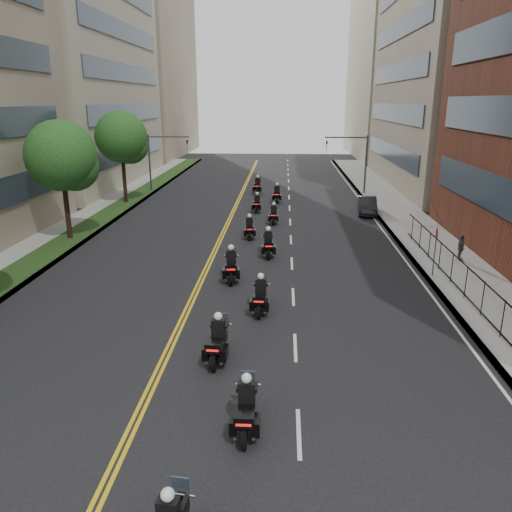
{
  "coord_description": "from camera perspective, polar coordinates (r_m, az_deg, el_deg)",
  "views": [
    {
      "loc": [
        2.67,
        -6.69,
        8.77
      ],
      "look_at": [
        1.43,
        15.57,
        1.79
      ],
      "focal_mm": 35.0,
      "sensor_mm": 36.0,
      "label": 1
    }
  ],
  "objects": [
    {
      "name": "parked_sedan",
      "position": [
        41.24,
        12.58,
        5.65
      ],
      "size": [
        1.83,
        4.2,
        1.34
      ],
      "primitive_type": "imported",
      "rotation": [
        0.0,
        0.0,
        -0.1
      ],
      "color": "black",
      "rests_on": "ground"
    },
    {
      "name": "motorcycle_8",
      "position": [
        41.03,
        0.11,
        5.96
      ],
      "size": [
        0.51,
        2.18,
        1.61
      ],
      "rotation": [
        0.0,
        0.0,
        -0.03
      ],
      "color": "black",
      "rests_on": "ground"
    },
    {
      "name": "sidewalk_right",
      "position": [
        34.16,
        18.94,
        1.69
      ],
      "size": [
        4.0,
        90.0,
        0.15
      ],
      "primitive_type": "cube",
      "color": "gray",
      "rests_on": "ground"
    },
    {
      "name": "motorcycle_7",
      "position": [
        37.1,
        2.03,
        4.71
      ],
      "size": [
        0.5,
        2.16,
        1.59
      ],
      "rotation": [
        0.0,
        0.0,
        -0.02
      ],
      "color": "black",
      "rests_on": "ground"
    },
    {
      "name": "building_right_far",
      "position": [
        86.86,
        16.69,
        19.5
      ],
      "size": [
        15.0,
        28.0,
        26.0
      ],
      "primitive_type": "cube",
      "color": "#A6A186",
      "rests_on": "ground"
    },
    {
      "name": "building_left_mid",
      "position": [
        60.55,
        -22.93,
        23.96
      ],
      "size": [
        16.11,
        28.0,
        34.0
      ],
      "color": "#A6A186",
      "rests_on": "ground"
    },
    {
      "name": "traffic_signal_left",
      "position": [
        50.46,
        -11.04,
        11.31
      ],
      "size": [
        4.09,
        0.2,
        5.6
      ],
      "color": "#3F3F44",
      "rests_on": "ground"
    },
    {
      "name": "iron_fence",
      "position": [
        21.92,
        25.39,
        -5.41
      ],
      "size": [
        0.05,
        28.0,
        1.5
      ],
      "color": "black",
      "rests_on": "sidewalk_right"
    },
    {
      "name": "motorcycle_4",
      "position": [
        25.23,
        -2.85,
        -1.21
      ],
      "size": [
        0.68,
        2.5,
        1.85
      ],
      "rotation": [
        0.0,
        0.0,
        0.09
      ],
      "color": "black",
      "rests_on": "ground"
    },
    {
      "name": "street_trees",
      "position": [
        29.01,
        -25.36,
        8.54
      ],
      "size": [
        4.4,
        38.4,
        7.98
      ],
      "color": "black",
      "rests_on": "ground"
    },
    {
      "name": "grass_strip",
      "position": [
        35.65,
        -19.83,
        2.38
      ],
      "size": [
        2.0,
        90.0,
        0.04
      ],
      "primitive_type": "cube",
      "color": "#1D3D16",
      "rests_on": "sidewalk_left"
    },
    {
      "name": "traffic_signal_right",
      "position": [
        49.44,
        11.38,
        11.17
      ],
      "size": [
        4.09,
        0.2,
        5.6
      ],
      "color": "#3F3F44",
      "rests_on": "ground"
    },
    {
      "name": "pedestrian_c",
      "position": [
        30.14,
        22.38,
        0.88
      ],
      "size": [
        0.37,
        0.86,
        1.46
      ],
      "primitive_type": "imported",
      "rotation": [
        0.0,
        0.0,
        1.55
      ],
      "color": "#44454D",
      "rests_on": "sidewalk_right"
    },
    {
      "name": "building_right_tan",
      "position": [
        58.17,
        23.9,
        22.17
      ],
      "size": [
        15.11,
        28.0,
        30.0
      ],
      "color": "gray",
      "rests_on": "ground"
    },
    {
      "name": "motorcycle_2",
      "position": [
        17.72,
        -4.38,
        -9.77
      ],
      "size": [
        0.59,
        2.38,
        1.76
      ],
      "rotation": [
        0.0,
        0.0,
        -0.06
      ],
      "color": "black",
      "rests_on": "ground"
    },
    {
      "name": "building_left_far",
      "position": [
        88.32,
        -13.85,
        19.67
      ],
      "size": [
        16.0,
        28.0,
        26.0
      ],
      "primitive_type": "cube",
      "color": "gray",
      "rests_on": "ground"
    },
    {
      "name": "motorcycle_6",
      "position": [
        33.06,
        -0.75,
        3.15
      ],
      "size": [
        0.61,
        2.19,
        1.62
      ],
      "rotation": [
        0.0,
        0.0,
        0.1
      ],
      "color": "black",
      "rests_on": "ground"
    },
    {
      "name": "motorcycle_3",
      "position": [
        21.5,
        0.51,
        -4.7
      ],
      "size": [
        0.54,
        2.34,
        1.73
      ],
      "rotation": [
        0.0,
        0.0,
        -0.03
      ],
      "color": "black",
      "rests_on": "ground"
    },
    {
      "name": "motorcycle_5",
      "position": [
        29.16,
        1.41,
        1.31
      ],
      "size": [
        0.6,
        2.38,
        1.75
      ],
      "rotation": [
        0.0,
        0.0,
        0.07
      ],
      "color": "black",
      "rests_on": "ground"
    },
    {
      "name": "sidewalk_left",
      "position": [
        35.99,
        -20.99,
        2.24
      ],
      "size": [
        4.0,
        90.0,
        0.15
      ],
      "primitive_type": "cube",
      "color": "gray",
      "rests_on": "ground"
    },
    {
      "name": "motorcycle_10",
      "position": [
        49.15,
        0.18,
        7.96
      ],
      "size": [
        0.58,
        2.45,
        1.81
      ],
      "rotation": [
        0.0,
        0.0,
        -0.04
      ],
      "color": "black",
      "rests_on": "ground"
    },
    {
      "name": "motorcycle_1",
      "position": [
        14.29,
        -1.12,
        -17.11
      ],
      "size": [
        0.53,
        2.31,
        1.7
      ],
      "rotation": [
        0.0,
        0.0,
        -0.0
      ],
      "color": "black",
      "rests_on": "ground"
    },
    {
      "name": "motorcycle_9",
      "position": [
        44.97,
        2.41,
        7.03
      ],
      "size": [
        0.54,
        2.37,
        1.75
      ],
      "rotation": [
        0.0,
        0.0,
        -0.0
      ],
      "color": "black",
      "rests_on": "ground"
    }
  ]
}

